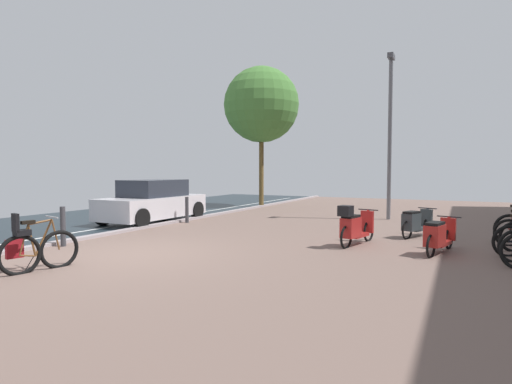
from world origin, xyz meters
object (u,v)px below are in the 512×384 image
Objects in this scene: bicycle_foreground at (36,249)px; lamp_post at (390,129)px; parked_car_near at (153,202)px; bollard_far at (187,210)px; scooter_far at (354,227)px; bollard_near at (63,226)px; scooter_mid at (415,223)px; street_tree at (261,105)px; scooter_near at (438,236)px.

lamp_post is at bearing 67.71° from bicycle_foreground.
bollard_far is (1.25, 0.26, -0.24)m from parked_car_near.
scooter_far is 1.88× the size of bollard_near.
lamp_post is (4.39, 10.72, 2.90)m from bicycle_foreground.
parked_car_near reaches higher than scooter_mid.
scooter_mid is 0.89× the size of scooter_far.
scooter_mid is 11.00m from street_tree.
bollard_near reaches higher than scooter_mid.
scooter_far is at bearing -15.29° from bollard_far.
parked_car_near is at bearing 169.15° from scooter_far.
scooter_mid is at bearing -39.67° from street_tree.
bollard_far is (0.43, -6.67, -4.53)m from street_tree.
bollard_near is at bearing -152.53° from scooter_far.
bicycle_foreground is 7.00m from parked_car_near.
scooter_near is 0.25× the size of street_tree.
parked_car_near is 1.30m from bollard_far.
street_tree is (-6.43, 2.59, 1.67)m from lamp_post.
parked_car_near is 4.54× the size of bollard_far.
scooter_mid is 7.28m from bollard_far.
parked_car_near reaches higher than bollard_near.
bollard_far is at bearing -86.34° from street_tree.
street_tree is (-2.04, 13.31, 4.58)m from bicycle_foreground.
bollard_near is at bearing -144.83° from scooter_mid.
bicycle_foreground is at bearing -81.30° from street_tree.
bicycle_foreground is 7.94m from scooter_near.
street_tree is at bearing 93.66° from bollard_far.
parked_car_near is (-8.52, -0.55, 0.30)m from scooter_mid.
scooter_far reaches higher than scooter_near.
bollard_near is at bearing -159.18° from scooter_near.
bollard_near reaches higher than bollard_far.
scooter_near is at bearing -72.79° from scooter_mid.
bollard_near is at bearing -87.87° from street_tree.
street_tree reaches higher than bicycle_foreground.
bicycle_foreground is 0.79× the size of scooter_near.
bollard_near is at bearing -90.00° from bollard_far.
street_tree is at bearing 134.51° from scooter_near.
bicycle_foreground is at bearing -129.27° from scooter_mid.
bollard_near is 4.84m from bollard_far.
bicycle_foreground is 2.42m from bollard_near.
scooter_near is 0.98× the size of scooter_far.
scooter_near is 1.10× the size of scooter_mid.
bicycle_foreground is at bearing -132.08° from scooter_far.
scooter_near is at bearing 20.82° from bollard_near.
scooter_far is at bearing -89.09° from lamp_post.
bollard_near is at bearing -123.95° from lamp_post.
scooter_mid is (-0.65, 2.11, -0.00)m from scooter_near.
bollard_far is (-6.00, -4.08, -2.85)m from lamp_post.
lamp_post reaches higher than scooter_mid.
bicycle_foreground is 6.83m from bollard_far.
parked_car_near is at bearing 170.32° from scooter_near.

